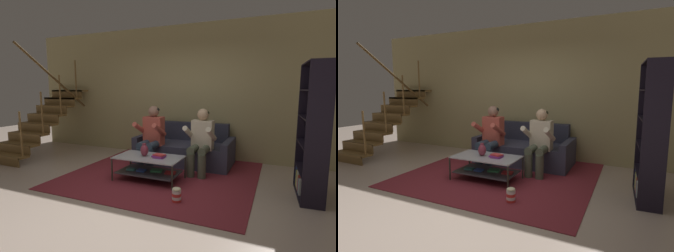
% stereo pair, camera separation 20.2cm
% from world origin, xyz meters
% --- Properties ---
extents(ground, '(16.80, 16.80, 0.00)m').
position_xyz_m(ground, '(0.00, 0.00, 0.00)').
color(ground, '#BFA998').
extents(back_partition, '(8.40, 0.12, 2.90)m').
position_xyz_m(back_partition, '(0.00, 2.46, 1.45)').
color(back_partition, tan).
rests_on(back_partition, ground).
extents(staircase_run, '(0.98, 2.10, 2.41)m').
position_xyz_m(staircase_run, '(-3.22, 1.25, 0.86)').
color(staircase_run, brown).
rests_on(staircase_run, ground).
extents(couch, '(1.93, 0.94, 0.80)m').
position_xyz_m(couch, '(0.06, 1.87, 0.27)').
color(couch, '#38394E').
rests_on(couch, ground).
extents(person_seated_left, '(0.50, 0.58, 1.19)m').
position_xyz_m(person_seated_left, '(-0.43, 1.32, 0.65)').
color(person_seated_left, '#334356').
rests_on(person_seated_left, ground).
extents(person_seated_right, '(0.50, 0.58, 1.17)m').
position_xyz_m(person_seated_right, '(0.56, 1.32, 0.63)').
color(person_seated_right, '#525A46').
rests_on(person_seated_right, ground).
extents(coffee_table, '(1.10, 0.61, 0.40)m').
position_xyz_m(coffee_table, '(-0.13, 0.63, 0.26)').
color(coffee_table, '#B3B6C1').
rests_on(coffee_table, ground).
extents(area_rug, '(3.19, 3.19, 0.01)m').
position_xyz_m(area_rug, '(-0.04, 1.13, 0.01)').
color(area_rug, maroon).
rests_on(area_rug, ground).
extents(vase, '(0.13, 0.13, 0.22)m').
position_xyz_m(vase, '(-0.22, 0.64, 0.50)').
color(vase, maroon).
rests_on(vase, coffee_table).
extents(book_stack, '(0.21, 0.18, 0.06)m').
position_xyz_m(book_stack, '(0.05, 0.64, 0.43)').
color(book_stack, '#943C93').
rests_on(book_stack, coffee_table).
extents(bookshelf, '(0.34, 0.92, 1.88)m').
position_xyz_m(bookshelf, '(2.29, 0.98, 0.76)').
color(bookshelf, black).
rests_on(bookshelf, ground).
extents(popcorn_tub, '(0.12, 0.12, 0.21)m').
position_xyz_m(popcorn_tub, '(0.61, 0.01, 0.10)').
color(popcorn_tub, red).
rests_on(popcorn_tub, ground).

